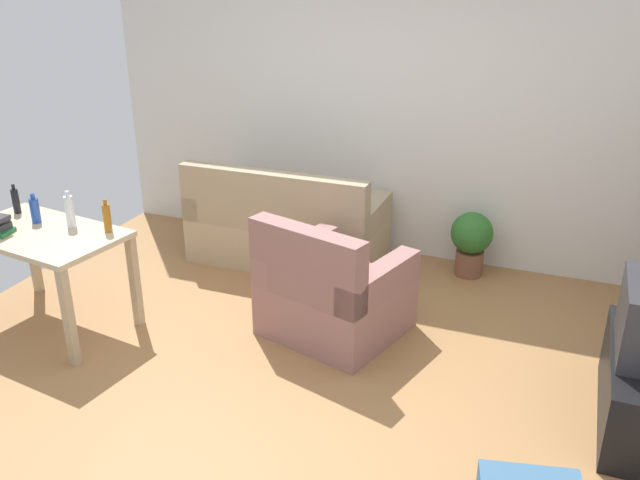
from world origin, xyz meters
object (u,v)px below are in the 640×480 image
potted_plant (471,239)px  bottle_clear (70,211)px  armchair (331,294)px  couch (286,229)px  bottle_amber (107,218)px  bottle_dark (16,201)px  desk (42,245)px  bottle_blue (35,210)px

potted_plant → bottle_clear: 3.25m
potted_plant → armchair: armchair is taller
couch → potted_plant: bearing=-169.0°
armchair → bottle_clear: bearing=30.9°
armchair → bottle_amber: bottle_amber is taller
bottle_dark → bottle_clear: bottle_clear is taller
bottle_dark → potted_plant: bearing=28.9°
desk → bottle_amber: 0.54m
bottle_blue → bottle_dark: bearing=159.8°
potted_plant → bottle_amber: bearing=-141.6°
bottle_clear → desk: bearing=-136.6°
bottle_blue → desk: bearing=-42.1°
couch → desk: couch is taller
bottle_blue → bottle_amber: bearing=3.9°
couch → bottle_clear: 1.93m
armchair → potted_plant: bearing=-103.5°
potted_plant → bottle_dark: (-3.20, -1.77, 0.53)m
desk → potted_plant: bearing=44.0°
couch → bottle_clear: size_ratio=6.14×
bottle_dark → bottle_amber: size_ratio=0.93×
desk → bottle_amber: bottle_amber is taller
bottle_clear → potted_plant: bearing=35.3°
bottle_blue → couch: bearing=49.8°
desk → potted_plant: size_ratio=2.26×
desk → bottle_clear: size_ratio=4.68×
couch → bottle_dark: bottle_dark is taller
bottle_dark → bottle_amber: bottle_amber is taller
couch → bottle_clear: (-1.01, -1.54, 0.57)m
bottle_clear → bottle_amber: bearing=3.9°
bottle_amber → potted_plant: bearing=38.4°
bottle_blue → bottle_clear: 0.31m
armchair → bottle_clear: (-1.84, -0.48, 0.56)m
potted_plant → bottle_dark: bottle_dark is taller
bottle_dark → couch: bearing=42.4°
potted_plant → bottle_amber: (-2.31, -1.83, 0.54)m
desk → bottle_blue: (-0.14, 0.13, 0.21)m
bottle_dark → bottle_clear: 0.59m
bottle_dark → bottle_blue: bearing=-20.2°
bottle_amber → bottle_dark: bearing=176.1°
couch → desk: 2.08m
bottle_clear → bottle_blue: bearing=-176.1°
armchair → bottle_dark: (-2.42, -0.40, 0.54)m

